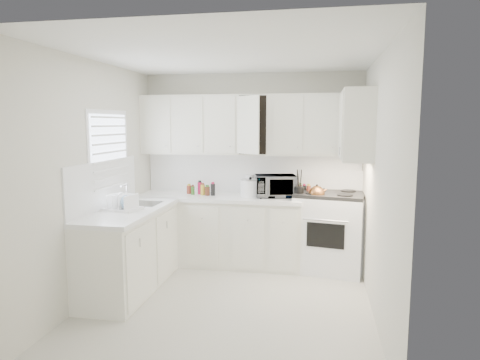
% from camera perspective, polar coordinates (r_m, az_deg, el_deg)
% --- Properties ---
extents(floor, '(3.20, 3.20, 0.00)m').
position_cam_1_polar(floor, '(4.79, -1.59, -16.12)').
color(floor, beige).
rests_on(floor, ground).
extents(ceiling, '(3.20, 3.20, 0.00)m').
position_cam_1_polar(ceiling, '(4.44, -1.71, 16.33)').
color(ceiling, white).
rests_on(ceiling, ground).
extents(wall_back, '(3.00, 0.00, 3.00)m').
position_cam_1_polar(wall_back, '(5.99, 1.57, 1.59)').
color(wall_back, silver).
rests_on(wall_back, ground).
extents(wall_front, '(3.00, 0.00, 3.00)m').
position_cam_1_polar(wall_front, '(2.91, -8.31, -4.88)').
color(wall_front, silver).
rests_on(wall_front, ground).
extents(wall_left, '(0.00, 3.20, 3.20)m').
position_cam_1_polar(wall_left, '(4.96, -18.83, -0.06)').
color(wall_left, silver).
rests_on(wall_left, ground).
extents(wall_right, '(0.00, 3.20, 3.20)m').
position_cam_1_polar(wall_right, '(4.37, 17.96, -1.01)').
color(wall_right, silver).
rests_on(wall_right, ground).
extents(window_blinds, '(0.06, 0.96, 1.06)m').
position_cam_1_polar(window_blinds, '(5.24, -16.89, 3.15)').
color(window_blinds, white).
rests_on(window_blinds, wall_left).
extents(lower_cabinets_back, '(2.22, 0.60, 0.90)m').
position_cam_1_polar(lower_cabinets_back, '(5.92, -2.67, -6.85)').
color(lower_cabinets_back, silver).
rests_on(lower_cabinets_back, floor).
extents(lower_cabinets_left, '(0.60, 1.60, 0.90)m').
position_cam_1_polar(lower_cabinets_left, '(5.18, -14.40, -9.21)').
color(lower_cabinets_left, silver).
rests_on(lower_cabinets_left, floor).
extents(countertop_back, '(2.24, 0.64, 0.05)m').
position_cam_1_polar(countertop_back, '(5.82, -2.72, -2.33)').
color(countertop_back, silver).
rests_on(countertop_back, lower_cabinets_back).
extents(countertop_left, '(0.64, 1.62, 0.05)m').
position_cam_1_polar(countertop_left, '(5.06, -14.47, -4.06)').
color(countertop_left, silver).
rests_on(countertop_left, lower_cabinets_left).
extents(backsplash_back, '(2.98, 0.02, 0.55)m').
position_cam_1_polar(backsplash_back, '(5.99, 1.55, 0.86)').
color(backsplash_back, white).
rests_on(backsplash_back, wall_back).
extents(backsplash_left, '(0.02, 1.60, 0.55)m').
position_cam_1_polar(backsplash_left, '(5.14, -17.62, -0.60)').
color(backsplash_left, white).
rests_on(backsplash_left, wall_left).
extents(upper_cabinets_back, '(3.00, 0.33, 0.80)m').
position_cam_1_polar(upper_cabinets_back, '(5.81, 1.32, 3.38)').
color(upper_cabinets_back, silver).
rests_on(upper_cabinets_back, wall_back).
extents(upper_cabinets_right, '(0.33, 0.90, 0.80)m').
position_cam_1_polar(upper_cabinets_right, '(5.14, 15.06, 2.58)').
color(upper_cabinets_right, silver).
rests_on(upper_cabinets_right, wall_right).
extents(sink, '(0.42, 0.38, 0.30)m').
position_cam_1_polar(sink, '(5.35, -12.95, -1.82)').
color(sink, gray).
rests_on(sink, countertop_left).
extents(stove, '(0.97, 0.84, 1.32)m').
position_cam_1_polar(stove, '(5.74, 11.90, -5.32)').
color(stove, white).
rests_on(stove, floor).
extents(tea_kettle, '(0.28, 0.25, 0.23)m').
position_cam_1_polar(tea_kettle, '(5.50, 10.17, -1.64)').
color(tea_kettle, '#985A29').
rests_on(tea_kettle, stove).
extents(frying_pan, '(0.33, 0.49, 0.04)m').
position_cam_1_polar(frying_pan, '(5.84, 13.71, -2.09)').
color(frying_pan, black).
rests_on(frying_pan, stove).
extents(microwave, '(0.58, 0.40, 0.36)m').
position_cam_1_polar(microwave, '(5.71, 4.75, -0.47)').
color(microwave, gray).
rests_on(microwave, countertop_back).
extents(rice_cooker, '(0.30, 0.30, 0.26)m').
position_cam_1_polar(rice_cooker, '(5.72, 1.38, -0.91)').
color(rice_cooker, white).
rests_on(rice_cooker, countertop_back).
extents(paper_towel, '(0.12, 0.12, 0.27)m').
position_cam_1_polar(paper_towel, '(5.94, 1.29, -0.55)').
color(paper_towel, white).
rests_on(paper_towel, countertop_back).
extents(utensil_crock, '(0.15, 0.15, 0.40)m').
position_cam_1_polar(utensil_crock, '(5.53, 7.86, -0.55)').
color(utensil_crock, black).
rests_on(utensil_crock, countertop_back).
extents(dish_rack, '(0.43, 0.35, 0.21)m').
position_cam_1_polar(dish_rack, '(5.00, -15.41, -2.70)').
color(dish_rack, white).
rests_on(dish_rack, countertop_left).
extents(spice_left_0, '(0.06, 0.06, 0.13)m').
position_cam_1_polar(spice_left_0, '(6.04, -6.70, -1.13)').
color(spice_left_0, maroon).
rests_on(spice_left_0, countertop_back).
extents(spice_left_1, '(0.06, 0.06, 0.13)m').
position_cam_1_polar(spice_left_1, '(5.94, -6.26, -1.28)').
color(spice_left_1, '#2F6421').
rests_on(spice_left_1, countertop_back).
extents(spice_left_2, '(0.06, 0.06, 0.13)m').
position_cam_1_polar(spice_left_2, '(6.00, -5.33, -1.18)').
color(spice_left_2, '#B51844').
rests_on(spice_left_2, countertop_back).
extents(spice_left_3, '(0.06, 0.06, 0.13)m').
position_cam_1_polar(spice_left_3, '(5.90, -4.86, -1.33)').
color(spice_left_3, gold).
rests_on(spice_left_3, countertop_back).
extents(spice_left_4, '(0.06, 0.06, 0.13)m').
position_cam_1_polar(spice_left_4, '(5.96, -3.94, -1.22)').
color(spice_left_4, '#532817').
rests_on(spice_left_4, countertop_back).
extents(spice_left_5, '(0.06, 0.06, 0.13)m').
position_cam_1_polar(spice_left_5, '(5.86, -3.45, -1.37)').
color(spice_left_5, black).
rests_on(spice_left_5, countertop_back).
extents(sauce_right_0, '(0.06, 0.06, 0.19)m').
position_cam_1_polar(sauce_right_0, '(5.82, 6.99, -1.17)').
color(sauce_right_0, '#B51844').
rests_on(sauce_right_0, countertop_back).
extents(sauce_right_1, '(0.06, 0.06, 0.19)m').
position_cam_1_polar(sauce_right_1, '(5.76, 7.50, -1.27)').
color(sauce_right_1, gold).
rests_on(sauce_right_1, countertop_back).
extents(sauce_right_2, '(0.06, 0.06, 0.19)m').
position_cam_1_polar(sauce_right_2, '(5.82, 8.07, -1.20)').
color(sauce_right_2, '#532817').
rests_on(sauce_right_2, countertop_back).
extents(sauce_right_3, '(0.06, 0.06, 0.19)m').
position_cam_1_polar(sauce_right_3, '(5.76, 8.59, -1.30)').
color(sauce_right_3, black).
rests_on(sauce_right_3, countertop_back).
extents(sauce_right_4, '(0.06, 0.06, 0.19)m').
position_cam_1_polar(sauce_right_4, '(5.81, 9.16, -1.22)').
color(sauce_right_4, maroon).
rests_on(sauce_right_4, countertop_back).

